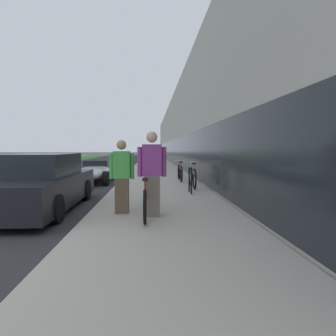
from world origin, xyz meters
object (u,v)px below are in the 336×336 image
Objects in this scene: tandem_bicycle at (146,196)px; cruiser_bike_nearest at (192,177)px; person_bystander at (122,177)px; parked_sedan_curbside at (41,184)px; vintage_roadster_curbside at (93,173)px; cruiser_bike_middle at (180,173)px; person_rider at (152,174)px; bike_rack_hoop at (190,177)px.

tandem_bicycle is 4.54m from cruiser_bike_nearest.
person_bystander reaches higher than tandem_bicycle.
person_bystander is (-0.53, -0.01, 0.45)m from tandem_bicycle.
parked_sedan_curbside reaches higher than tandem_bicycle.
vintage_roadster_curbside is at bearing 89.09° from parked_sedan_curbside.
parked_sedan_curbside is at bearing 155.60° from person_bystander.
tandem_bicycle is at bearing -110.96° from cruiser_bike_nearest.
person_bystander is at bearing -106.61° from cruiser_bike_middle.
person_bystander reaches higher than parked_sedan_curbside.
person_bystander is (-0.66, 0.35, -0.09)m from person_rider.
person_bystander is 4.79m from cruiser_bike_nearest.
person_rider reaches higher than cruiser_bike_middle.
person_bystander is 1.91× the size of bike_rack_hoop.
cruiser_bike_middle is 0.39× the size of parked_sedan_curbside.
vintage_roadster_curbside is at bearing 133.07° from bike_rack_hoop.
cruiser_bike_nearest reaches higher than bike_rack_hoop.
cruiser_bike_nearest is 0.42× the size of vintage_roadster_curbside.
parked_sedan_curbside is (-2.75, 1.29, -0.35)m from person_rider.
vintage_roadster_curbside is at bearing 170.77° from cruiser_bike_middle.
parked_sedan_curbside is at bearing 154.83° from person_rider.
person_bystander reaches higher than vintage_roadster_curbside.
person_bystander is at bearing -74.18° from vintage_roadster_curbside.
cruiser_bike_nearest reaches higher than cruiser_bike_middle.
cruiser_bike_nearest is (1.49, 4.60, -0.51)m from person_rider.
cruiser_bike_nearest reaches higher than vintage_roadster_curbside.
parked_sedan_curbside is (-2.61, 0.93, 0.18)m from tandem_bicycle.
vintage_roadster_curbside reaches higher than bike_rack_hoop.
vintage_roadster_curbside is (-1.99, 7.02, -0.50)m from person_bystander.
bike_rack_hoop is 0.20× the size of vintage_roadster_curbside.
cruiser_bike_nearest is at bearing 79.50° from bike_rack_hoop.
tandem_bicycle is 1.53× the size of person_rider.
vintage_roadster_curbside is (0.10, 6.07, -0.23)m from parked_sedan_curbside.
cruiser_bike_middle is (1.24, 6.73, -0.53)m from person_rider.
cruiser_bike_nearest is at bearing -83.38° from cruiser_bike_middle.
person_rider reaches higher than vintage_roadster_curbside.
cruiser_bike_middle is 6.75m from parked_sedan_curbside.
vintage_roadster_curbside is (-4.14, 2.76, -0.08)m from cruiser_bike_nearest.
parked_sedan_curbside is (-3.98, -1.92, 0.03)m from bike_rack_hoop.
tandem_bicycle is 1.70× the size of person_bystander.
bike_rack_hoop is 0.18× the size of parked_sedan_curbside.
person_bystander reaches higher than cruiser_bike_nearest.
cruiser_bike_middle is at bearing 53.74° from parked_sedan_curbside.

